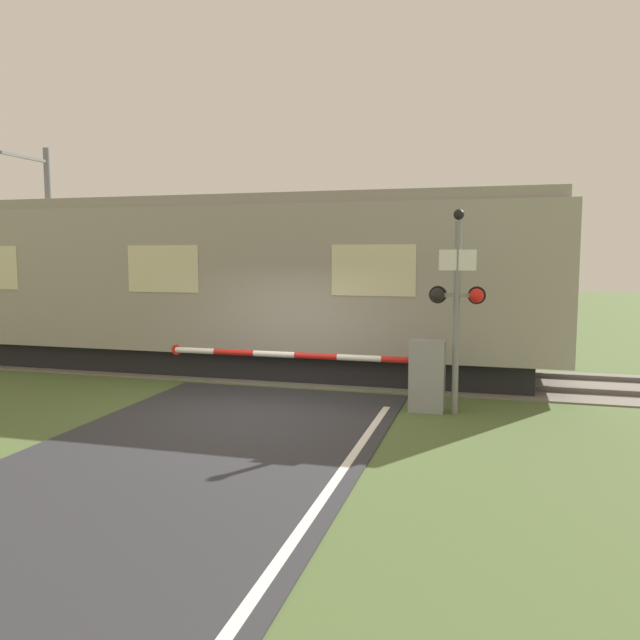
{
  "coord_description": "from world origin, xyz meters",
  "views": [
    {
      "loc": [
        3.88,
        -9.83,
        2.73
      ],
      "look_at": [
        0.71,
        1.61,
        1.48
      ],
      "focal_mm": 35.0,
      "sensor_mm": 36.0,
      "label": 1
    }
  ],
  "objects": [
    {
      "name": "ground_plane",
      "position": [
        0.0,
        0.0,
        0.0
      ],
      "size": [
        80.0,
        80.0,
        0.0
      ],
      "primitive_type": "plane",
      "color": "#4C6033"
    },
    {
      "name": "track_bed",
      "position": [
        0.0,
        3.8,
        0.02
      ],
      "size": [
        36.0,
        3.2,
        0.13
      ],
      "color": "slate",
      "rests_on": "ground_plane"
    },
    {
      "name": "train",
      "position": [
        -3.03,
        3.8,
        2.05
      ],
      "size": [
        16.83,
        2.98,
        4.0
      ],
      "color": "black",
      "rests_on": "ground_plane"
    },
    {
      "name": "crossing_barrier",
      "position": [
        2.45,
        1.01,
        0.66
      ],
      "size": [
        5.25,
        0.44,
        1.25
      ],
      "color": "gray",
      "rests_on": "ground_plane"
    },
    {
      "name": "signal_post",
      "position": [
        3.3,
        0.94,
        1.99
      ],
      "size": [
        0.95,
        0.26,
        3.49
      ],
      "color": "gray",
      "rests_on": "ground_plane"
    },
    {
      "name": "catenary_pole",
      "position": [
        -8.92,
        6.07,
        3.08
      ],
      "size": [
        0.2,
        1.9,
        5.86
      ],
      "color": "slate",
      "rests_on": "ground_plane"
    }
  ]
}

